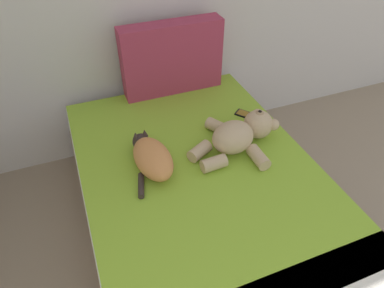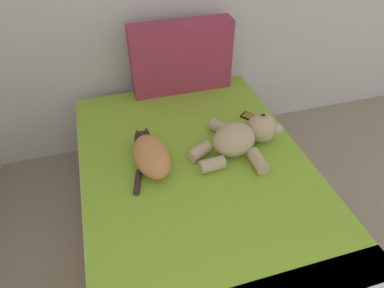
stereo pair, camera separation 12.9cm
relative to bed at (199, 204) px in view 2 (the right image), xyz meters
name	(u,v)px [view 2 (the right image)]	position (x,y,z in m)	size (l,w,h in m)	color
bed	(199,204)	(0.00, 0.00, 0.00)	(1.31, 1.94, 0.53)	olive
patterned_cushion	(181,58)	(0.13, 0.87, 0.52)	(0.71, 0.14, 0.50)	#A5334C
cat	(151,154)	(-0.24, 0.14, 0.34)	(0.25, 0.43, 0.15)	#D18447
teddy_bear	(242,137)	(0.29, 0.13, 0.35)	(0.59, 0.49, 0.19)	tan
cell_phone	(252,118)	(0.48, 0.38, 0.28)	(0.15, 0.16, 0.01)	black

